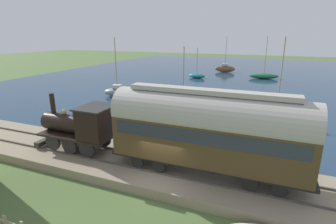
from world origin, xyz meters
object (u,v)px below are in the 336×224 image
Objects in this scene: sailboat_black at (276,116)px; rowboat_mid_harbor at (183,114)px; sailboat_gray at (117,92)px; sailboat_teal at (197,76)px; sailboat_green at (264,76)px; sailboat_brown at (225,68)px; rowboat_far_out at (213,142)px; sailboat_navy at (183,100)px; passenger_coach at (207,129)px; steam_locomotive at (82,124)px.

sailboat_black reaches higher than rowboat_mid_harbor.
sailboat_black is 1.03× the size of sailboat_gray.
sailboat_teal is 0.73× the size of sailboat_green.
rowboat_far_out is at bearing -175.09° from sailboat_brown.
sailboat_gray reaches higher than sailboat_navy.
rowboat_mid_harbor is at bearing 47.72° from rowboat_far_out.
sailboat_gray is (3.95, 19.85, -0.09)m from sailboat_black.
sailboat_green is (4.02, -11.89, 0.07)m from sailboat_teal.
sailboat_teal is at bearing 37.80° from sailboat_navy.
sailboat_teal is at bearing -24.17° from sailboat_gray.
sailboat_gray reaches higher than rowboat_mid_harbor.
sailboat_gray is 0.99× the size of sailboat_green.
sailboat_teal is 31.57m from rowboat_far_out.
passenger_coach is 23.33m from sailboat_gray.
sailboat_black is 26.95m from sailboat_teal.
sailboat_gray is at bearing 25.96° from steam_locomotive.
passenger_coach is at bearing -160.45° from rowboat_far_out.
steam_locomotive is at bearing -171.17° from rowboat_mid_harbor.
sailboat_gray is 3.53× the size of rowboat_mid_harbor.
sailboat_gray is at bearing 133.88° from sailboat_green.
sailboat_green is (39.40, -9.44, -1.90)m from steam_locomotive.
rowboat_far_out is at bearing 7.91° from passenger_coach.
rowboat_far_out is (-29.96, -9.98, -0.24)m from sailboat_teal.
passenger_coach is at bearing -143.03° from sailboat_gray.
sailboat_navy is 0.88× the size of sailboat_gray.
sailboat_gray is at bearing 44.70° from passenger_coach.
sailboat_gray reaches higher than sailboat_brown.
steam_locomotive is 18.42m from sailboat_gray.
sailboat_navy is at bearing 153.61° from sailboat_green.
sailboat_black reaches higher than sailboat_brown.
sailboat_green reaches higher than passenger_coach.
sailboat_green reaches higher than sailboat_gray.
sailboat_teal reaches higher than rowboat_mid_harbor.
sailboat_teal is 12.55m from sailboat_green.
passenger_coach is (0.00, -8.29, 0.86)m from steam_locomotive.
sailboat_green is at bearing 10.16° from rowboat_mid_harbor.
steam_locomotive is 45.57m from sailboat_brown.
passenger_coach is 1.40× the size of sailboat_green.
steam_locomotive is 2.56× the size of rowboat_mid_harbor.
sailboat_black reaches higher than steam_locomotive.
passenger_coach is at bearing -130.72° from sailboat_navy.
rowboat_far_out is 1.23× the size of rowboat_mid_harbor.
sailboat_green reaches higher than steam_locomotive.
sailboat_navy is 2.52× the size of rowboat_far_out.
sailboat_teal is at bearing 30.07° from rowboat_far_out.
passenger_coach is at bearing -150.92° from sailboat_teal.
sailboat_gray reaches higher than rowboat_far_out.
steam_locomotive is at bearing 174.41° from sailboat_brown.
sailboat_green is 28.49m from rowboat_mid_harbor.
sailboat_teal is at bearing 51.85° from sailboat_black.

